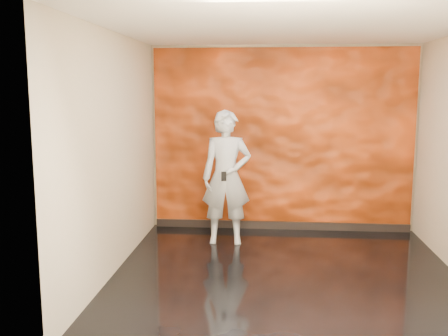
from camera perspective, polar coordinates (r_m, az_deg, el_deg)
room at (r=5.67m, az=7.22°, el=1.40°), size 4.02×4.02×2.81m
feature_wall at (r=7.62m, az=6.68°, el=3.18°), size 3.90×0.06×2.75m
baseboard at (r=7.82m, az=6.51°, el=-6.52°), size 3.90×0.04×0.12m
man at (r=6.92m, az=0.29°, el=-1.08°), size 0.70×0.48×1.86m
phone at (r=6.65m, az=-0.03°, el=-0.96°), size 0.07×0.03×0.13m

